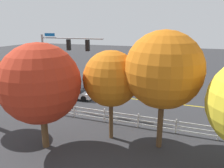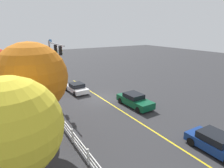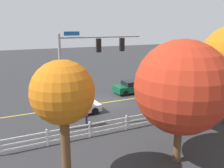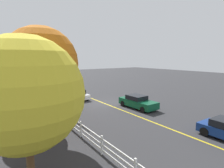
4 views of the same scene
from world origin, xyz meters
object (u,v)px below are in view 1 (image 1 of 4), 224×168
car_0 (153,90)px  tree_2 (40,84)px  car_2 (75,92)px  tree_1 (164,70)px  tree_4 (111,79)px  pedestrian (62,97)px

car_0 → tree_2: 14.66m
car_2 → car_0: bearing=-157.5°
tree_1 → tree_2: tree_1 is taller
tree_1 → car_0: bearing=-78.0°
car_2 → tree_4: 10.42m
pedestrian → tree_2: (-3.07, 6.83, 3.45)m
car_0 → car_2: (7.97, 3.84, -0.06)m
car_0 → pedestrian: (7.92, 6.50, 0.24)m
car_2 → tree_1: (-10.25, 6.88, 4.60)m
car_2 → pedestrian: bearing=88.0°
tree_4 → car_2: bearing=-45.3°
tree_2 → tree_4: bearing=-145.0°
car_0 → car_2: 8.85m
car_2 → tree_2: size_ratio=0.64×
car_0 → car_2: car_0 is taller
car_0 → tree_1: tree_1 is taller
car_2 → tree_4: size_ratio=0.70×
car_0 → pedestrian: pedestrian is taller
car_0 → pedestrian: 10.25m
tree_2 → pedestrian: bearing=-65.8°
car_0 → car_2: bearing=-156.2°
tree_2 → car_0: bearing=-110.0°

